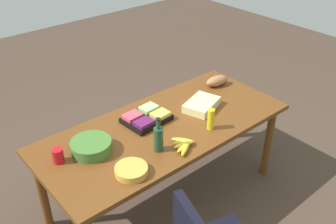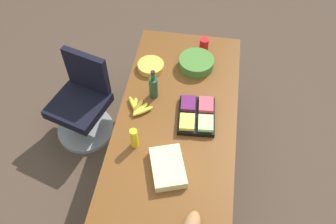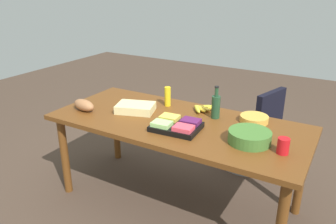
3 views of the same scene
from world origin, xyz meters
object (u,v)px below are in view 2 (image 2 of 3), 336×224
fruit_platter (197,115)px  chip_bowl (151,66)px  office_chair (83,107)px  wine_bottle (153,87)px  red_solo_cup (204,44)px  salad_bowl (196,63)px  banana_bunch (138,108)px  conference_table (176,129)px  mustard_bottle (134,138)px  sheet_cake (168,167)px

fruit_platter → chip_bowl: (0.48, 0.45, -0.01)m
office_chair → wine_bottle: size_ratio=3.17×
red_solo_cup → salad_bowl: bearing=169.4°
chip_bowl → banana_bunch: chip_bowl is taller
banana_bunch → office_chair: bearing=64.9°
conference_table → wine_bottle: (0.24, 0.22, 0.19)m
conference_table → wine_bottle: wine_bottle is taller
salad_bowl → mustard_bottle: 0.95m
conference_table → chip_bowl: size_ratio=9.21×
office_chair → red_solo_cup: red_solo_cup is taller
chip_bowl → office_chair: bearing=104.7°
chip_bowl → conference_table: bearing=-151.4°
office_chair → chip_bowl: size_ratio=3.84×
conference_table → mustard_bottle: size_ratio=11.82×
conference_table → wine_bottle: size_ratio=7.60×
mustard_bottle → red_solo_cup: bearing=-19.8°
wine_bottle → banana_bunch: size_ratio=1.20×
sheet_cake → salad_bowl: bearing=-4.7°
mustard_bottle → fruit_platter: (0.32, -0.42, -0.06)m
banana_bunch → mustard_bottle: bearing=-172.2°
salad_bowl → sheet_cake: (-1.04, 0.09, -0.01)m
chip_bowl → red_solo_cup: size_ratio=2.07×
wine_bottle → chip_bowl: size_ratio=1.21×
banana_bunch → wine_bottle: bearing=-30.8°
conference_table → red_solo_cup: 0.89m
chip_bowl → red_solo_cup: bearing=-53.5°
salad_bowl → chip_bowl: bearing=101.7°
chip_bowl → red_solo_cup: (0.32, -0.43, 0.03)m
mustard_bottle → red_solo_cup: size_ratio=1.61×
office_chair → sheet_cake: size_ratio=2.73×
mustard_bottle → banana_bunch: size_ratio=0.77×
sheet_cake → mustard_bottle: bearing=58.2°
red_solo_cup → conference_table: bearing=171.3°
salad_bowl → red_solo_cup: red_solo_cup is taller
office_chair → sheet_cake: (-0.79, -0.95, 0.49)m
salad_bowl → wine_bottle: wine_bottle is taller
conference_table → wine_bottle: bearing=41.9°
mustard_bottle → chip_bowl: size_ratio=0.78×
office_chair → chip_bowl: (0.17, -0.65, 0.48)m
office_chair → chip_bowl: bearing=-75.3°
conference_table → mustard_bottle: 0.40m
banana_bunch → conference_table: bearing=-104.1°
conference_table → salad_bowl: (0.63, -0.09, 0.13)m
wine_bottle → chip_bowl: (0.31, 0.08, -0.08)m
salad_bowl → fruit_platter: 0.56m
salad_bowl → wine_bottle: 0.50m
conference_table → chip_bowl: 0.63m
sheet_cake → banana_bunch: 0.59m
wine_bottle → fruit_platter: (-0.17, -0.37, -0.07)m
fruit_platter → chip_bowl: fruit_platter is taller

